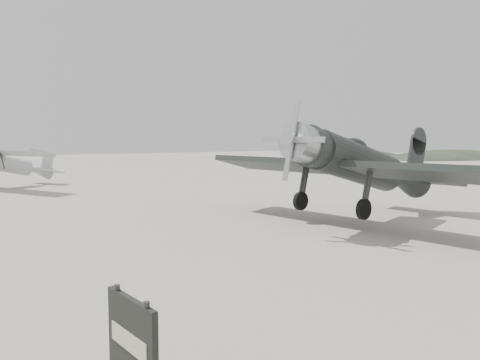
% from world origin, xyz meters
% --- Properties ---
extents(ground, '(160.00, 160.00, 0.00)m').
position_xyz_m(ground, '(0.00, 0.00, 0.00)').
color(ground, gray).
rests_on(ground, ground).
extents(hill_east_north, '(36.00, 18.00, 6.00)m').
position_xyz_m(hill_east_north, '(60.00, 28.00, 0.00)').
color(hill_east_north, '#273224').
rests_on(hill_east_north, ground).
extents(hill_northeast, '(32.00, 16.00, 5.20)m').
position_xyz_m(hill_northeast, '(50.00, 40.00, 0.00)').
color(hill_northeast, '#273224').
rests_on(hill_northeast, ground).
extents(lowwing_monoplane, '(8.44, 11.81, 3.81)m').
position_xyz_m(lowwing_monoplane, '(3.52, -0.29, 2.01)').
color(lowwing_monoplane, black).
rests_on(lowwing_monoplane, ground).
extents(sign_board, '(0.11, 0.99, 1.43)m').
position_xyz_m(sign_board, '(-8.19, -6.88, 0.86)').
color(sign_board, '#333333').
rests_on(sign_board, ground).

